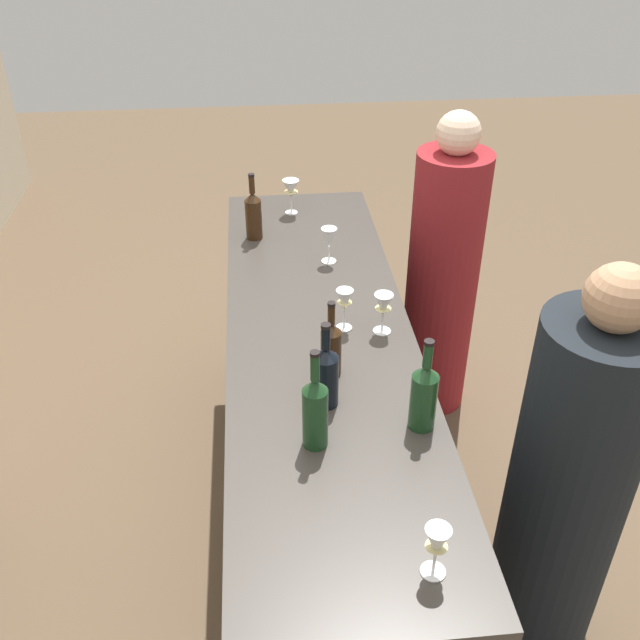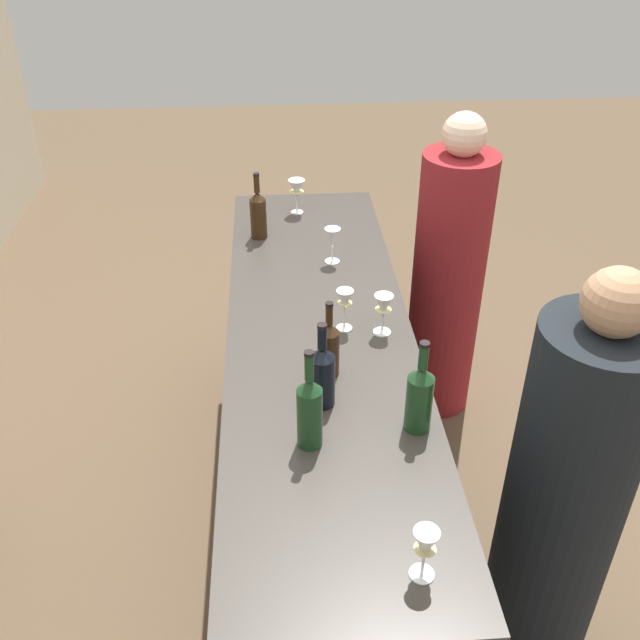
# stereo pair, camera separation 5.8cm
# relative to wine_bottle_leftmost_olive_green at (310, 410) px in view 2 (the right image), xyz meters

# --- Properties ---
(ground_plane) EXTENTS (12.00, 12.00, 0.00)m
(ground_plane) POSITION_rel_wine_bottle_leftmost_olive_green_xyz_m (0.57, -0.07, -1.13)
(ground_plane) COLOR brown
(bar_counter) EXTENTS (2.44, 0.67, 1.00)m
(bar_counter) POSITION_rel_wine_bottle_leftmost_olive_green_xyz_m (0.57, -0.07, -0.62)
(bar_counter) COLOR #2A2723
(bar_counter) RESTS_ON ground
(wine_bottle_leftmost_olive_green) EXTENTS (0.07, 0.07, 0.33)m
(wine_bottle_leftmost_olive_green) POSITION_rel_wine_bottle_leftmost_olive_green_xyz_m (0.00, 0.00, 0.00)
(wine_bottle_leftmost_olive_green) COLOR #193D1E
(wine_bottle_leftmost_olive_green) RESTS_ON bar_counter
(wine_bottle_second_left_olive_green) EXTENTS (0.08, 0.08, 0.31)m
(wine_bottle_second_left_olive_green) POSITION_rel_wine_bottle_leftmost_olive_green_xyz_m (0.05, -0.32, -0.01)
(wine_bottle_second_left_olive_green) COLOR #193D1E
(wine_bottle_second_left_olive_green) RESTS_ON bar_counter
(wine_bottle_center_near_black) EXTENTS (0.08, 0.08, 0.30)m
(wine_bottle_center_near_black) POSITION_rel_wine_bottle_leftmost_olive_green_xyz_m (0.18, -0.05, -0.01)
(wine_bottle_center_near_black) COLOR black
(wine_bottle_center_near_black) RESTS_ON bar_counter
(wine_bottle_second_right_amber_brown) EXTENTS (0.07, 0.07, 0.28)m
(wine_bottle_second_right_amber_brown) POSITION_rel_wine_bottle_leftmost_olive_green_xyz_m (0.33, -0.08, -0.02)
(wine_bottle_second_right_amber_brown) COLOR #331E0F
(wine_bottle_second_right_amber_brown) RESTS_ON bar_counter
(wine_bottle_rightmost_amber_brown) EXTENTS (0.07, 0.07, 0.30)m
(wine_bottle_rightmost_amber_brown) POSITION_rel_wine_bottle_leftmost_olive_green_xyz_m (1.34, 0.15, -0.01)
(wine_bottle_rightmost_amber_brown) COLOR #331E0F
(wine_bottle_rightmost_amber_brown) RESTS_ON bar_counter
(wine_glass_near_left) EXTENTS (0.07, 0.07, 0.16)m
(wine_glass_near_left) POSITION_rel_wine_bottle_leftmost_olive_green_xyz_m (0.55, -0.29, -0.02)
(wine_glass_near_left) COLOR white
(wine_glass_near_left) RESTS_ON bar_counter
(wine_glass_near_center) EXTENTS (0.06, 0.06, 0.15)m
(wine_glass_near_center) POSITION_rel_wine_bottle_leftmost_olive_green_xyz_m (-0.47, -0.24, -0.03)
(wine_glass_near_center) COLOR white
(wine_glass_near_center) RESTS_ON bar_counter
(wine_glass_near_right) EXTENTS (0.06, 0.06, 0.16)m
(wine_glass_near_right) POSITION_rel_wine_bottle_leftmost_olive_green_xyz_m (0.59, -0.16, -0.02)
(wine_glass_near_right) COLOR white
(wine_glass_near_right) RESTS_ON bar_counter
(wine_glass_far_left) EXTENTS (0.07, 0.07, 0.15)m
(wine_glass_far_left) POSITION_rel_wine_bottle_leftmost_olive_green_xyz_m (1.09, -0.16, -0.02)
(wine_glass_far_left) COLOR white
(wine_glass_far_left) RESTS_ON bar_counter
(wine_glass_far_center) EXTENTS (0.08, 0.08, 0.17)m
(wine_glass_far_center) POSITION_rel_wine_bottle_leftmost_olive_green_xyz_m (1.58, -0.03, -0.01)
(wine_glass_far_center) COLOR white
(wine_glass_far_center) RESTS_ON bar_counter
(person_left_guest) EXTENTS (0.36, 0.36, 1.54)m
(person_left_guest) POSITION_rel_wine_bottle_leftmost_olive_green_xyz_m (1.35, -0.74, -0.41)
(person_left_guest) COLOR maroon
(person_left_guest) RESTS_ON ground
(person_center_guest) EXTENTS (0.41, 0.41, 1.54)m
(person_center_guest) POSITION_rel_wine_bottle_leftmost_olive_green_xyz_m (0.02, -0.83, -0.42)
(person_center_guest) COLOR black
(person_center_guest) RESTS_ON ground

